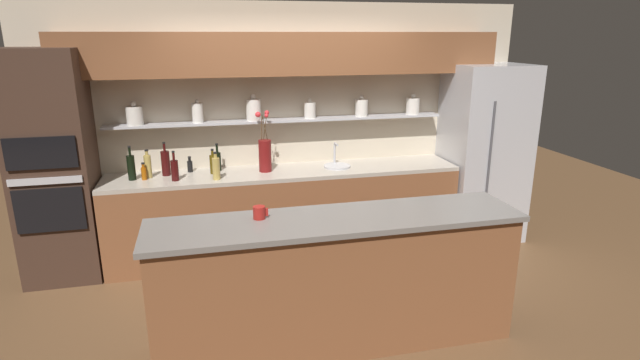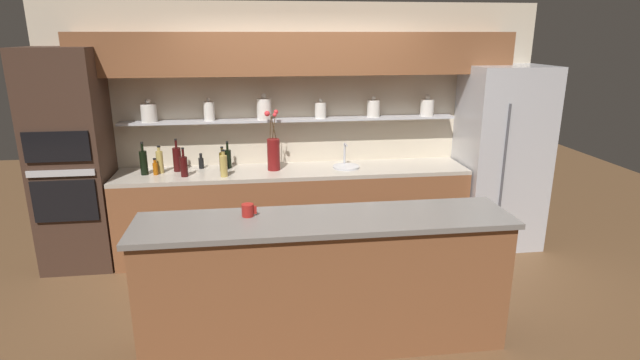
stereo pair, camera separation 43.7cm
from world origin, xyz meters
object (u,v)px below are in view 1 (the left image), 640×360
object	(u,v)px
bottle_wine_3	(175,170)
bottle_oil_8	(213,164)
bottle_spirit_0	(216,168)
bottle_sauce_7	(144,173)
coffee_mug	(259,213)
bottle_wine_1	(218,161)
flower_vase	(265,153)
refrigerator	(484,153)
oven_tower	(54,168)
sink_fixture	(337,165)
bottle_wine_4	(131,167)
bottle_sauce_6	(190,166)
bottle_spirit_2	(148,166)
bottle_wine_5	(166,163)

from	to	relation	value
bottle_wine_3	bottle_oil_8	world-z (taller)	bottle_wine_3
bottle_spirit_0	bottle_sauce_7	distance (m)	0.70
bottle_oil_8	coffee_mug	distance (m)	1.67
bottle_wine_1	coffee_mug	world-z (taller)	bottle_wine_1
flower_vase	coffee_mug	bearing A→B (deg)	-99.00
refrigerator	oven_tower	world-z (taller)	oven_tower
sink_fixture	bottle_wine_4	bearing A→B (deg)	-180.00
bottle_wine_1	bottle_sauce_6	xyz separation A→B (m)	(-0.28, 0.02, -0.04)
bottle_sauce_6	coffee_mug	world-z (taller)	coffee_mug
refrigerator	bottle_sauce_7	bearing A→B (deg)	179.59
bottle_wine_4	bottle_oil_8	size ratio (longest dim) A/B	1.31
bottle_sauce_6	refrigerator	bearing A→B (deg)	-3.86
bottle_spirit_2	bottle_wine_5	xyz separation A→B (m)	(0.17, 0.05, 0.01)
flower_vase	bottle_spirit_0	distance (m)	0.54
bottle_wine_5	bottle_sauce_7	distance (m)	0.24
bottle_spirit_2	bottle_wine_1	bearing A→B (deg)	8.47
bottle_spirit_0	coffee_mug	world-z (taller)	bottle_spirit_0
oven_tower	coffee_mug	size ratio (longest dim) A/B	20.13
bottle_wine_1	bottle_sauce_6	size ratio (longest dim) A/B	1.78
bottle_wine_5	bottle_oil_8	distance (m)	0.46
bottle_wine_3	bottle_sauce_7	bearing A→B (deg)	161.00
oven_tower	bottle_wine_1	xyz separation A→B (m)	(1.50, 0.16, -0.06)
bottle_wine_4	bottle_wine_3	bearing A→B (deg)	-16.99
bottle_sauce_6	bottle_sauce_7	world-z (taller)	bottle_sauce_7
bottle_wine_1	bottle_spirit_2	distance (m)	0.68
bottle_spirit_2	sink_fixture	bearing A→B (deg)	-1.34
oven_tower	bottle_sauce_7	world-z (taller)	oven_tower
bottle_spirit_0	coffee_mug	size ratio (longest dim) A/B	2.53
bottle_wine_3	bottle_wine_4	bearing A→B (deg)	163.01
flower_vase	bottle_wine_1	size ratio (longest dim) A/B	2.17
flower_vase	bottle_wine_4	distance (m)	1.30
coffee_mug	oven_tower	bearing A→B (deg)	137.00
bottle_spirit_0	bottle_wine_3	xyz separation A→B (m)	(-0.39, 0.05, -0.01)
bottle_sauce_6	bottle_spirit_2	bearing A→B (deg)	-162.68
bottle_sauce_7	bottle_oil_8	distance (m)	0.66
flower_vase	bottle_spirit_2	size ratio (longest dim) A/B	2.20
coffee_mug	bottle_wine_1	bearing A→B (deg)	97.06
flower_vase	bottle_wine_3	xyz separation A→B (m)	(-0.89, -0.13, -0.08)
bottle_spirit_0	bottle_wine_5	bearing A→B (deg)	150.70
bottle_spirit_2	bottle_wine_5	size ratio (longest dim) A/B	0.83
oven_tower	bottle_spirit_0	world-z (taller)	oven_tower
refrigerator	bottle_wine_3	world-z (taller)	refrigerator
flower_vase	bottle_sauce_6	size ratio (longest dim) A/B	3.85
bottle_wine_4	bottle_wine_5	bearing A→B (deg)	16.32
coffee_mug	sink_fixture	bearing A→B (deg)	57.66
bottle_spirit_2	bottle_oil_8	size ratio (longest dim) A/B	1.11
refrigerator	bottle_spirit_2	xyz separation A→B (m)	(-3.62, 0.09, 0.06)
bottle_spirit_0	bottle_sauce_7	size ratio (longest dim) A/B	1.60
bottle_wine_5	bottle_sauce_7	xyz separation A→B (m)	(-0.20, -0.11, -0.06)
bottle_sauce_6	bottle_spirit_0	bearing A→B (deg)	-54.00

